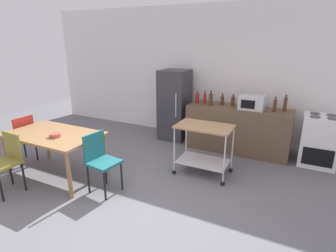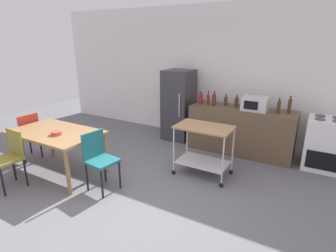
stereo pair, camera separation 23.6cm
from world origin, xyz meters
The scene contains 19 objects.
ground_plane centered at (0.00, 0.00, 0.00)m, with size 12.00×12.00×0.00m, color slate.
back_wall centered at (0.00, 3.20, 1.45)m, with size 8.40×0.12×2.90m, color white.
kitchen_counter centered at (0.90, 2.60, 0.45)m, with size 2.00×0.64×0.90m, color brown.
dining_table centered at (-1.49, 0.18, 0.67)m, with size 1.50×0.90×0.75m.
chair_teal centered at (-0.53, 0.16, 0.52)m, with size 0.45×0.45×0.89m.
chair_red centered at (-2.43, 0.26, 0.52)m, with size 0.41×0.41×0.89m.
chair_olive centered at (-1.75, -0.47, 0.52)m, with size 0.42×0.42×0.89m.
stove_oven centered at (2.35, 2.62, 0.45)m, with size 0.60×0.61×0.92m.
refrigerator centered at (-0.55, 2.70, 0.78)m, with size 0.60×0.63×1.55m.
kitchen_cart centered at (0.63, 1.34, 0.57)m, with size 0.91×0.57×0.85m.
bottle_hot_sauce centered at (0.03, 2.58, 1.01)m, with size 0.08×0.08×0.25m.
bottle_sesame_oil centered at (0.20, 2.56, 1.01)m, with size 0.06×0.06×0.28m.
bottle_sparkling_water centered at (0.33, 2.54, 1.02)m, with size 0.08×0.08×0.29m.
bottle_soda centered at (0.53, 2.68, 0.99)m, with size 0.07×0.07×0.23m.
bottle_wine centered at (0.75, 2.68, 1.00)m, with size 0.08×0.08×0.23m.
microwave centered at (1.13, 2.57, 1.03)m, with size 0.46×0.35×0.26m.
bottle_olive_oil centered at (1.55, 2.57, 1.02)m, with size 0.06×0.06×0.28m.
bottle_vinegar centered at (1.71, 2.69, 1.03)m, with size 0.06×0.06×0.31m.
fruit_bowl centered at (-1.33, 0.08, 0.78)m, with size 0.17×0.17×0.06m, color #B24C3F.
Camera 1 is at (1.95, -2.59, 2.17)m, focal length 28.64 mm.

